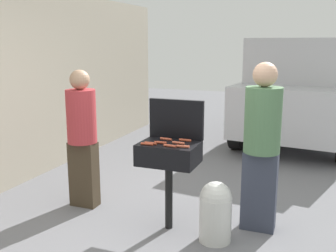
# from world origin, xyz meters

# --- Properties ---
(ground_plane) EXTENTS (24.00, 24.00, 0.00)m
(ground_plane) POSITION_xyz_m (0.00, 0.00, 0.00)
(ground_plane) COLOR slate
(house_wall_side) EXTENTS (0.24, 8.00, 2.72)m
(house_wall_side) POSITION_xyz_m (-2.71, 1.00, 1.36)
(house_wall_side) COLOR #B2A893
(house_wall_side) RESTS_ON ground
(bbq_grill) EXTENTS (0.60, 0.44, 0.94)m
(bbq_grill) POSITION_xyz_m (-0.18, 0.09, 0.79)
(bbq_grill) COLOR black
(bbq_grill) RESTS_ON ground
(grill_lid_open) EXTENTS (0.60, 0.05, 0.42)m
(grill_lid_open) POSITION_xyz_m (-0.18, 0.31, 1.15)
(grill_lid_open) COLOR black
(grill_lid_open) RESTS_ON bbq_grill
(hot_dog_0) EXTENTS (0.13, 0.04, 0.03)m
(hot_dog_0) POSITION_xyz_m (-0.11, -0.05, 0.95)
(hot_dog_0) COLOR #B74C33
(hot_dog_0) RESTS_ON bbq_grill
(hot_dog_1) EXTENTS (0.13, 0.03, 0.03)m
(hot_dog_1) POSITION_xyz_m (-0.08, 0.08, 0.95)
(hot_dog_1) COLOR #C6593D
(hot_dog_1) RESTS_ON bbq_grill
(hot_dog_2) EXTENTS (0.13, 0.04, 0.03)m
(hot_dog_2) POSITION_xyz_m (-0.25, 0.03, 0.95)
(hot_dog_2) COLOR #AD4228
(hot_dog_2) RESTS_ON bbq_grill
(hot_dog_3) EXTENTS (0.13, 0.04, 0.03)m
(hot_dog_3) POSITION_xyz_m (0.01, -0.03, 0.95)
(hot_dog_3) COLOR #C6593D
(hot_dog_3) RESTS_ON bbq_grill
(hot_dog_4) EXTENTS (0.13, 0.03, 0.03)m
(hot_dog_4) POSITION_xyz_m (-0.05, 0.22, 0.95)
(hot_dog_4) COLOR #AD4228
(hot_dog_4) RESTS_ON bbq_grill
(hot_dog_5) EXTENTS (0.13, 0.03, 0.03)m
(hot_dog_5) POSITION_xyz_m (-0.33, -0.03, 0.95)
(hot_dog_5) COLOR #AD4228
(hot_dog_5) RESTS_ON bbq_grill
(hot_dog_6) EXTENTS (0.13, 0.04, 0.03)m
(hot_dog_6) POSITION_xyz_m (-0.25, 0.19, 0.95)
(hot_dog_6) COLOR #B74C33
(hot_dog_6) RESTS_ON bbq_grill
(hot_dog_7) EXTENTS (0.13, 0.04, 0.03)m
(hot_dog_7) POSITION_xyz_m (-0.35, -0.07, 0.95)
(hot_dog_7) COLOR #AD4228
(hot_dog_7) RESTS_ON bbq_grill
(propane_tank) EXTENTS (0.32, 0.32, 0.62)m
(propane_tank) POSITION_xyz_m (0.35, -0.01, 0.32)
(propane_tank) COLOR silver
(propane_tank) RESTS_ON ground
(person_left) EXTENTS (0.35, 0.35, 1.64)m
(person_left) POSITION_xyz_m (-1.35, 0.28, 0.89)
(person_left) COLOR #3F3323
(person_left) RESTS_ON ground
(person_right) EXTENTS (0.37, 0.37, 1.76)m
(person_right) POSITION_xyz_m (0.71, 0.42, 0.95)
(person_right) COLOR #333847
(person_right) RESTS_ON ground
(parked_minivan) EXTENTS (2.43, 4.59, 2.02)m
(parked_minivan) POSITION_xyz_m (0.93, 4.89, 1.03)
(parked_minivan) COLOR #B7B7BC
(parked_minivan) RESTS_ON ground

